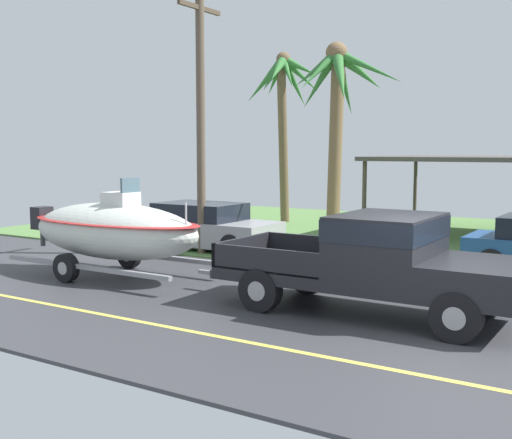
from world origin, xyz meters
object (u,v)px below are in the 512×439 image
at_px(carport_awning, 501,160).
at_px(palm_tree_near_left, 283,92).
at_px(utility_pole, 201,117).
at_px(palm_tree_near_right, 339,98).
at_px(boat_on_trailer, 113,230).
at_px(pickup_truck_towing, 385,259).
at_px(parked_sedan_near, 205,227).

height_order(carport_awning, palm_tree_near_left, palm_tree_near_left).
bearing_deg(palm_tree_near_left, carport_awning, 0.27).
relative_size(carport_awning, utility_pole, 1.08).
bearing_deg(palm_tree_near_right, palm_tree_near_left, 135.30).
relative_size(carport_awning, palm_tree_near_right, 1.29).
xyz_separation_m(boat_on_trailer, palm_tree_near_left, (-2.09, 11.51, 4.11)).
height_order(carport_awning, utility_pole, utility_pole).
distance_m(pickup_truck_towing, boat_on_trailer, 6.61).
height_order(parked_sedan_near, utility_pole, utility_pole).
relative_size(pickup_truck_towing, palm_tree_near_left, 0.83).
distance_m(carport_awning, utility_pole, 10.24).
height_order(parked_sedan_near, palm_tree_near_left, palm_tree_near_left).
bearing_deg(pickup_truck_towing, carport_awning, 92.13).
bearing_deg(palm_tree_near_left, parked_sedan_near, -78.78).
distance_m(carport_awning, palm_tree_near_right, 6.15).
distance_m(boat_on_trailer, carport_awning, 13.19).
bearing_deg(palm_tree_near_right, boat_on_trailer, -108.36).
bearing_deg(boat_on_trailer, palm_tree_near_left, 100.30).
xyz_separation_m(pickup_truck_towing, boat_on_trailer, (-6.61, -0.00, 0.07)).
distance_m(pickup_truck_towing, carport_awning, 11.67).
bearing_deg(carport_awning, utility_pole, -128.72).
bearing_deg(boat_on_trailer, parked_sedan_near, 98.81).
xyz_separation_m(pickup_truck_towing, parked_sedan_near, (-7.30, 4.43, -0.35)).
xyz_separation_m(parked_sedan_near, utility_pole, (0.51, -0.81, 3.17)).
xyz_separation_m(parked_sedan_near, palm_tree_near_right, (3.05, 2.67, 3.81)).
bearing_deg(parked_sedan_near, palm_tree_near_left, 101.22).
bearing_deg(pickup_truck_towing, utility_pole, 151.94).
xyz_separation_m(boat_on_trailer, carport_awning, (6.18, 11.55, 1.52)).
xyz_separation_m(boat_on_trailer, palm_tree_near_right, (2.36, 7.11, 3.39)).
relative_size(parked_sedan_near, palm_tree_near_right, 0.71).
height_order(boat_on_trailer, utility_pole, utility_pole).
height_order(pickup_truck_towing, utility_pole, utility_pole).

